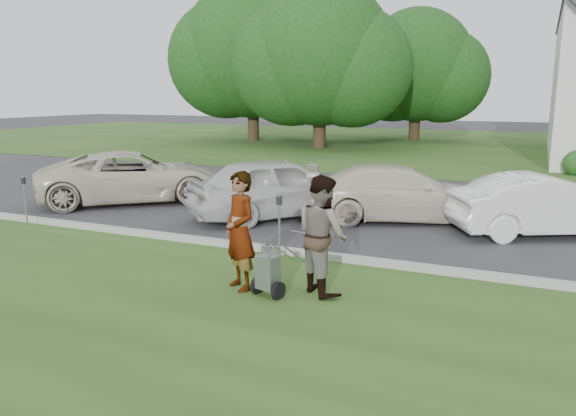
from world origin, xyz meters
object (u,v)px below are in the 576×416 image
Objects in this scene: parking_meter_near at (279,221)px; tree_left at (320,60)px; tree_back at (417,71)px; person_left at (240,232)px; car_a at (133,177)px; car_d at (546,205)px; person_right at (322,235)px; striping_cart at (268,273)px; car_c at (400,193)px; tree_far at (252,55)px; parking_meter_far at (25,196)px; car_b at (278,187)px.

tree_left is at bearing 109.12° from parking_meter_near.
tree_left is at bearing -116.57° from tree_back.
person_left is 8.68m from car_a.
car_d reaches higher than parking_meter_near.
person_right reaches higher than parking_meter_near.
person_left reaches higher than striping_cart.
tree_back is at bearing -48.54° from car_a.
tree_back is 31.81m from person_right.
car_c is (4.86, -25.27, -4.02)m from tree_back.
tree_far is 5.96× the size of person_right.
parking_meter_far is at bearing -96.18° from tree_back.
person_right is 0.41× the size of car_b.
parking_meter_near reaches higher than parking_meter_far.
car_b is at bearing -72.23° from tree_left.
tree_far is 25.62m from car_c.
person_left is at bearing 147.97° from car_b.
person_right is (0.72, 0.54, 0.58)m from striping_cart.
car_c is at bearing -121.91° from car_b.
car_d is at bearing -133.85° from car_b.
tree_left reaches higher than parking_meter_far.
car_c is at bearing -79.11° from tree_back.
tree_far is 22.76m from car_a.
parking_meter_near is (7.64, -22.03, -4.26)m from tree_left.
person_left is 0.41× the size of car_c.
tree_back reaches higher than striping_cart.
person_right is at bearing 121.30° from car_d.
tree_left is 2.48× the size of car_d.
tree_left reaches higher than person_left.
tree_far is 1.21× the size of tree_back.
person_right is 5.81m from car_b.
person_left is at bearing 147.15° from car_c.
tree_left is 6.73m from tree_far.
parking_meter_far is 6.24m from car_b.
tree_back is at bearing -46.60° from car_b.
tree_far is at bearing 131.67° from striping_cart.
parking_meter_far is at bearing 178.89° from parking_meter_near.
car_a is (-6.69, 3.92, -0.09)m from parking_meter_near.
person_left is at bearing -13.93° from parking_meter_far.
person_left reaches higher than car_a.
person_right is 0.46× the size of car_d.
car_d is at bearing 43.97° from parking_meter_near.
tree_far reaches higher than car_a.
car_b is at bearing -133.99° from car_a.
parking_meter_near is at bearing 143.51° from car_c.
parking_meter_near is at bearing -83.10° from tree_back.
person_right is 8.29m from parking_meter_far.
car_d is (8.31, -25.52, -4.02)m from tree_back.
person_right is at bearing -41.75° from parking_meter_near.
car_c is (14.86, -20.27, -4.99)m from tree_far.
car_d is at bearing -116.18° from car_c.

